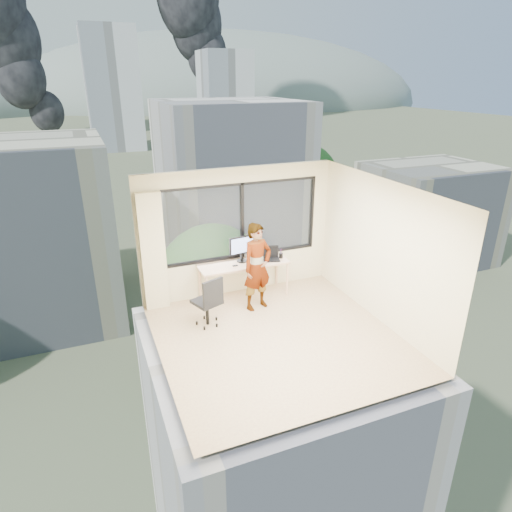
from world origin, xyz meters
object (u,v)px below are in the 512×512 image
game_console (252,255)px  laptop (270,254)px  desk (244,280)px  monitor (242,249)px  chair (207,300)px  person (257,267)px  handbag (255,253)px

game_console → laptop: laptop is taller
desk → monitor: bearing=89.4°
chair → game_console: bearing=17.9°
monitor → game_console: monitor is taller
monitor → desk: bearing=-97.9°
chair → person: bearing=-7.4°
handbag → laptop: bearing=-21.0°
chair → laptop: laptop is taller
person → game_console: person is taller
chair → monitor: size_ratio=1.81×
person → desk: bearing=83.9°
person → game_console: size_ratio=6.15×
chair → monitor: 1.42m
chair → laptop: size_ratio=2.52×
laptop → handbag: size_ratio=1.61×
person → handbag: size_ratio=7.12×
monitor → laptop: size_ratio=1.39×
desk → person: size_ratio=1.05×
desk → laptop: bearing=-6.1°
person → game_console: bearing=60.7°
laptop → handbag: laptop is taller
monitor → handbag: (0.30, 0.08, -0.18)m
desk → person: bearing=-80.6°
person → laptop: bearing=28.4°
chair → laptop: 1.75m
monitor → handbag: bearing=8.0°
laptop → handbag: 0.34m
monitor → laptop: 0.59m
desk → chair: chair is taller
game_console → laptop: 0.43m
chair → handbag: 1.64m
chair → game_console: chair is taller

